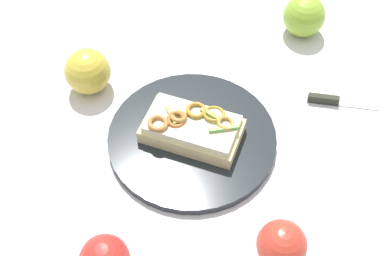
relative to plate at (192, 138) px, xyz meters
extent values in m
plane|color=white|center=(0.00, 0.00, -0.01)|extent=(2.00, 2.00, 0.00)
cylinder|color=#23282D|center=(0.00, 0.00, 0.00)|extent=(0.28, 0.28, 0.02)
cube|color=beige|center=(0.00, 0.00, 0.02)|extent=(0.16, 0.09, 0.03)
cube|color=#EBE4C4|center=(0.00, 0.00, 0.04)|extent=(0.15, 0.08, 0.01)
torus|color=#B96E37|center=(0.05, 0.02, 0.05)|extent=(0.04, 0.04, 0.01)
torus|color=#A97533|center=(0.02, 0.00, 0.05)|extent=(0.04, 0.04, 0.02)
torus|color=#AD7A26|center=(0.00, -0.02, 0.05)|extent=(0.05, 0.05, 0.01)
torus|color=#B7833A|center=(-0.05, -0.01, 0.05)|extent=(0.03, 0.03, 0.01)
torus|color=#AB812B|center=(-0.03, -0.02, 0.05)|extent=(0.05, 0.05, 0.01)
torus|color=#B3682D|center=(0.02, 0.01, 0.05)|extent=(0.03, 0.03, 0.02)
cube|color=#7DAD39|center=(-0.03, -0.02, 0.05)|extent=(0.04, 0.02, 0.01)
cube|color=#88B93F|center=(0.03, 0.00, 0.05)|extent=(0.03, 0.03, 0.01)
cube|color=#6EAD4B|center=(-0.05, 0.00, 0.05)|extent=(0.05, 0.03, 0.01)
sphere|color=#8BB735|center=(-0.12, -0.32, 0.03)|extent=(0.09, 0.09, 0.08)
sphere|color=gold|center=(0.21, -0.06, 0.03)|extent=(0.11, 0.11, 0.08)
sphere|color=red|center=(-0.18, 0.15, 0.03)|extent=(0.08, 0.08, 0.07)
cube|color=silver|center=(-0.26, -0.16, -0.01)|extent=(0.07, 0.02, 0.00)
cube|color=#292D21|center=(-0.19, -0.15, 0.00)|extent=(0.05, 0.02, 0.02)
camera|label=1|loc=(-0.16, 0.48, 0.69)|focal=47.79mm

